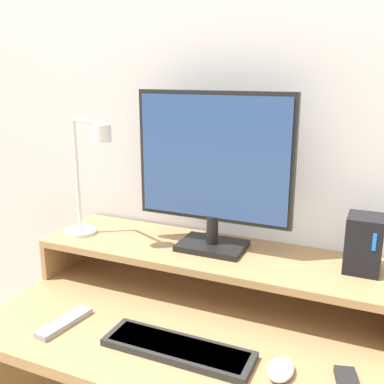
# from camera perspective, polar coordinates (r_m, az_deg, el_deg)

# --- Properties ---
(wall_back) EXTENTS (6.00, 0.05, 2.50)m
(wall_back) POSITION_cam_1_polar(r_m,az_deg,el_deg) (1.45, 5.26, 10.55)
(wall_back) COLOR silver
(wall_back) RESTS_ON ground_plane
(desk) EXTENTS (1.07, 0.65, 0.70)m
(desk) POSITION_cam_1_polar(r_m,az_deg,el_deg) (1.41, -0.66, -23.08)
(desk) COLOR #A87F51
(desk) RESTS_ON ground_plane
(monitor_shelf) EXTENTS (1.07, 0.30, 0.14)m
(monitor_shelf) POSITION_cam_1_polar(r_m,az_deg,el_deg) (1.38, 2.34, -8.19)
(monitor_shelf) COLOR #A87F51
(monitor_shelf) RESTS_ON desk
(monitor) EXTENTS (0.48, 0.14, 0.47)m
(monitor) POSITION_cam_1_polar(r_m,az_deg,el_deg) (1.31, 2.92, 3.20)
(monitor) COLOR black
(monitor) RESTS_ON monitor_shelf
(desk_lamp) EXTENTS (0.24, 0.16, 0.39)m
(desk_lamp) POSITION_cam_1_polar(r_m,az_deg,el_deg) (1.43, -13.00, 1.70)
(desk_lamp) COLOR silver
(desk_lamp) RESTS_ON monitor_shelf
(router_dock) EXTENTS (0.09, 0.10, 0.16)m
(router_dock) POSITION_cam_1_polar(r_m,az_deg,el_deg) (1.30, 20.99, -6.13)
(router_dock) COLOR black
(router_dock) RESTS_ON monitor_shelf
(keyboard) EXTENTS (0.38, 0.11, 0.02)m
(keyboard) POSITION_cam_1_polar(r_m,az_deg,el_deg) (1.16, -1.82, -19.22)
(keyboard) COLOR #282828
(keyboard) RESTS_ON desk
(mouse) EXTENTS (0.06, 0.09, 0.03)m
(mouse) POSITION_cam_1_polar(r_m,az_deg,el_deg) (1.10, 11.21, -21.23)
(mouse) COLOR silver
(mouse) RESTS_ON desk
(remote_control) EXTENTS (0.07, 0.17, 0.02)m
(remote_control) POSITION_cam_1_polar(r_m,az_deg,el_deg) (1.30, -15.87, -15.65)
(remote_control) COLOR #99999E
(remote_control) RESTS_ON desk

